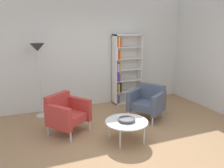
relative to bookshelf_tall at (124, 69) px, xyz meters
name	(u,v)px	position (x,y,z in m)	size (l,w,h in m)	color
ground_plane	(129,144)	(-0.96, -2.25, -0.96)	(8.32, 8.32, 0.00)	#9E7751
plaster_back_panel	(88,52)	(-0.96, 0.21, 0.49)	(6.40, 0.12, 2.90)	silver
bookshelf_tall	(124,69)	(0.00, 0.00, 0.00)	(0.80, 0.30, 1.90)	silver
coffee_table_low	(127,123)	(-0.96, -2.11, -0.59)	(0.80, 0.80, 0.40)	silver
decorative_bowl	(127,119)	(-0.96, -2.11, -0.53)	(0.32, 0.32, 0.05)	#4C4C51
armchair_by_bookshelf	(148,101)	(-0.01, -1.28, -0.55)	(0.93, 0.94, 0.78)	#4C566B
armchair_corner_red	(66,113)	(-1.91, -1.29, -0.55)	(0.95, 0.94, 0.78)	#B73833
floor_lamp_torchiere	(38,56)	(-2.28, -0.21, 0.49)	(0.32, 0.32, 1.74)	silver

